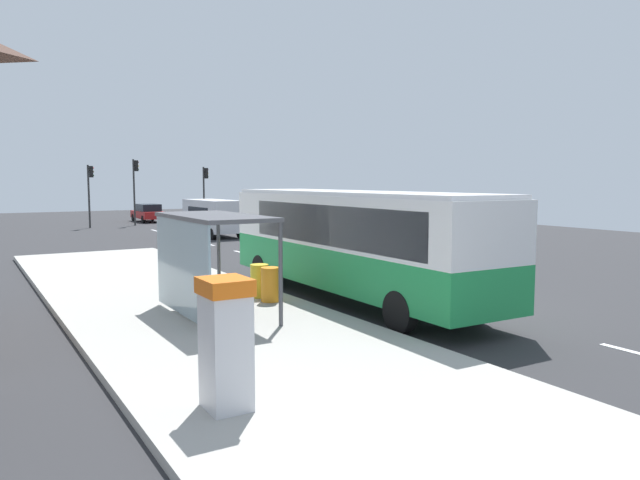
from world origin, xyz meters
TOP-DOWN VIEW (x-y plane):
  - ground_plane at (0.00, 14.00)m, footprint 56.00×92.00m
  - sidewalk_platform at (-6.40, 2.00)m, footprint 6.20×30.00m
  - lane_stripe_seg_1 at (0.25, -1.00)m, footprint 0.16×2.20m
  - lane_stripe_seg_2 at (0.25, 4.00)m, footprint 0.16×2.20m
  - lane_stripe_seg_3 at (0.25, 9.00)m, footprint 0.16×2.20m
  - lane_stripe_seg_4 at (0.25, 14.00)m, footprint 0.16×2.20m
  - lane_stripe_seg_5 at (0.25, 19.00)m, footprint 0.16×2.20m
  - lane_stripe_seg_6 at (0.25, 24.00)m, footprint 0.16×2.20m
  - lane_stripe_seg_7 at (0.25, 29.00)m, footprint 0.16×2.20m
  - bus at (-1.71, 1.80)m, footprint 2.68×11.05m
  - white_van at (2.20, 23.10)m, footprint 2.23×5.29m
  - sedan_near at (2.30, 38.53)m, footprint 1.91×4.43m
  - ticket_machine at (-8.24, -4.54)m, footprint 0.66×0.76m
  - recycling_bin_orange at (-4.20, 2.14)m, footprint 0.52×0.52m
  - recycling_bin_yellow at (-4.20, 2.84)m, footprint 0.52×0.52m
  - traffic_light_near_side at (5.50, 33.33)m, footprint 0.49×0.28m
  - traffic_light_far_side at (-3.10, 34.13)m, footprint 0.49×0.28m
  - traffic_light_median at (0.40, 34.93)m, footprint 0.49×0.28m
  - bus_shelter at (-6.41, 1.40)m, footprint 1.80×4.00m

SIDE VIEW (x-z plane):
  - ground_plane at x=0.00m, z-range -0.04..0.00m
  - lane_stripe_seg_1 at x=0.25m, z-range 0.00..0.01m
  - lane_stripe_seg_2 at x=0.25m, z-range 0.00..0.01m
  - lane_stripe_seg_3 at x=0.25m, z-range 0.00..0.01m
  - lane_stripe_seg_4 at x=0.25m, z-range 0.00..0.01m
  - lane_stripe_seg_5 at x=0.25m, z-range 0.00..0.01m
  - lane_stripe_seg_6 at x=0.25m, z-range 0.00..0.01m
  - lane_stripe_seg_7 at x=0.25m, z-range 0.00..0.01m
  - sidewalk_platform at x=-6.40m, z-range 0.00..0.18m
  - recycling_bin_orange at x=-4.20m, z-range 0.18..1.13m
  - recycling_bin_yellow at x=-4.20m, z-range 0.18..1.13m
  - sedan_near at x=2.30m, z-range 0.03..1.55m
  - ticket_machine at x=-8.24m, z-range 0.20..2.14m
  - white_van at x=2.20m, z-range 0.19..2.49m
  - bus at x=-1.71m, z-range 0.24..3.45m
  - bus_shelter at x=-6.41m, z-range 0.85..3.35m
  - traffic_light_near_side at x=5.50m, z-range 0.78..5.36m
  - traffic_light_far_side at x=-3.10m, z-range 0.79..5.44m
  - traffic_light_median at x=0.40m, z-range 0.84..5.99m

